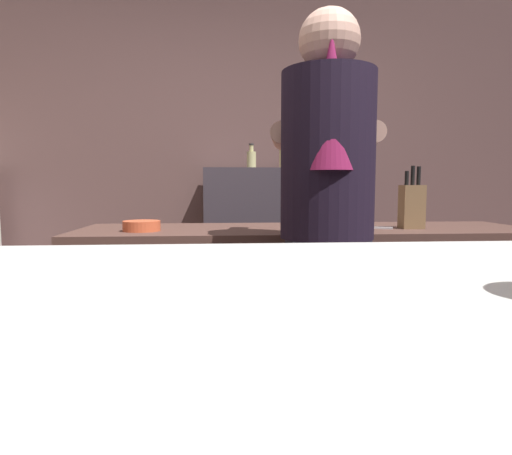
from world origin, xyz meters
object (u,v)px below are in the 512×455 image
(mixing_bowl, at_px, (142,226))
(bottle_soy, at_px, (251,159))
(knife_block, at_px, (412,205))
(bottle_hot_sauce, at_px, (284,155))
(chefs_knife, at_px, (366,227))
(bartender, at_px, (327,215))

(mixing_bowl, bearing_deg, bottle_soy, 67.02)
(knife_block, xyz_separation_m, bottle_hot_sauce, (-0.41, 1.35, 0.32))
(mixing_bowl, height_order, bottle_soy, bottle_soy)
(chefs_knife, bearing_deg, bottle_hot_sauce, 118.26)
(bartender, bearing_deg, bottle_hot_sauce, 5.87)
(bartender, xyz_separation_m, mixing_bowl, (-0.73, 0.36, -0.07))
(mixing_bowl, height_order, chefs_knife, mixing_bowl)
(mixing_bowl, bearing_deg, bottle_hot_sauce, 59.26)
(chefs_knife, distance_m, bottle_soy, 1.43)
(knife_block, relative_size, chefs_knife, 1.20)
(bartender, bearing_deg, knife_block, -43.17)
(bottle_hot_sauce, relative_size, bottle_soy, 1.40)
(bartender, relative_size, mixing_bowl, 10.75)
(bartender, height_order, chefs_knife, bartender)
(knife_block, bearing_deg, chefs_knife, 174.42)
(chefs_knife, bearing_deg, knife_block, 14.27)
(knife_block, distance_m, mixing_bowl, 1.23)
(mixing_bowl, relative_size, chefs_knife, 0.68)
(bartender, relative_size, knife_block, 6.05)
(bottle_soy, bearing_deg, bottle_hot_sauce, 7.66)
(bottle_hot_sauce, distance_m, bottle_soy, 0.25)
(knife_block, distance_m, chefs_knife, 0.23)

